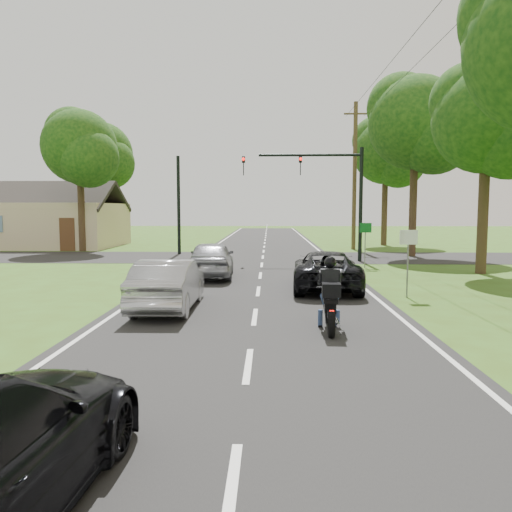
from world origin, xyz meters
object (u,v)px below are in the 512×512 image
(utility_pole_far, at_px, (355,175))
(dark_suv, at_px, (326,270))
(traffic_signal, at_px, (326,183))
(silver_suv, at_px, (211,259))
(motorcycle_rider, at_px, (330,301))
(sign_green, at_px, (365,234))
(silver_sedan, at_px, (168,284))
(sign_white, at_px, (408,247))

(utility_pole_far, bearing_deg, dark_suv, -102.46)
(traffic_signal, bearing_deg, silver_suv, -129.31)
(motorcycle_rider, distance_m, dark_suv, 5.97)
(dark_suv, xyz_separation_m, sign_green, (2.56, 6.43, 0.92))
(silver_sedan, xyz_separation_m, traffic_signal, (5.75, 13.06, 3.43))
(traffic_signal, bearing_deg, sign_green, -62.62)
(motorcycle_rider, xyz_separation_m, silver_suv, (-3.74, 8.88, 0.08))
(silver_sedan, height_order, sign_green, sign_green)
(silver_sedan, distance_m, traffic_signal, 14.67)
(silver_sedan, bearing_deg, utility_pole_far, -112.80)
(motorcycle_rider, bearing_deg, silver_sedan, 154.50)
(silver_sedan, xyz_separation_m, silver_suv, (0.43, 6.56, 0.05))
(dark_suv, xyz_separation_m, utility_pole_far, (3.86, 17.45, 4.41))
(motorcycle_rider, relative_size, utility_pole_far, 0.20)
(traffic_signal, height_order, sign_white, traffic_signal)
(sign_white, distance_m, sign_green, 8.00)
(sign_white, bearing_deg, silver_sedan, -163.99)
(utility_pole_far, xyz_separation_m, sign_white, (-1.50, -19.02, -3.49))
(silver_suv, relative_size, traffic_signal, 0.68)
(dark_suv, relative_size, sign_white, 2.25)
(dark_suv, relative_size, sign_green, 2.25)
(dark_suv, relative_size, silver_sedan, 1.14)
(silver_sedan, relative_size, silver_suv, 0.96)
(silver_sedan, xyz_separation_m, sign_green, (7.31, 10.04, 0.89))
(silver_suv, bearing_deg, dark_suv, 142.72)
(sign_white, relative_size, sign_green, 1.00)
(silver_suv, bearing_deg, motorcycle_rider, 109.78)
(sign_green, bearing_deg, traffic_signal, 117.38)
(dark_suv, distance_m, sign_green, 6.98)
(motorcycle_rider, distance_m, silver_suv, 9.64)
(sign_green, bearing_deg, utility_pole_far, 83.27)
(traffic_signal, xyz_separation_m, utility_pole_far, (2.86, 8.00, 0.95))
(utility_pole_far, relative_size, sign_green, 4.71)
(sign_green, bearing_deg, silver_sedan, -126.07)
(motorcycle_rider, height_order, traffic_signal, traffic_signal)
(silver_sedan, height_order, utility_pole_far, utility_pole_far)
(dark_suv, bearing_deg, silver_suv, -30.49)
(dark_suv, distance_m, utility_pole_far, 18.40)
(dark_suv, relative_size, utility_pole_far, 0.48)
(motorcycle_rider, distance_m, traffic_signal, 15.84)
(dark_suv, bearing_deg, silver_sedan, 40.98)
(traffic_signal, bearing_deg, silver_sedan, -113.77)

